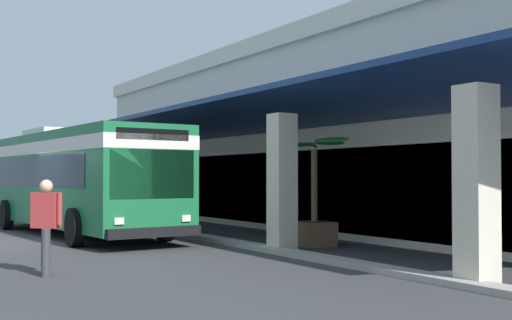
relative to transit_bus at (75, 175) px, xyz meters
The scene contains 6 objects.
ground 6.11m from the transit_bus, 71.02° to the left, with size 120.00×120.00×0.00m, color #38383A.
curb_strip 3.48m from the transit_bus, 63.86° to the left, with size 35.17×0.50×0.12m, color #9E998E.
plaza_building 12.46m from the transit_bus, 83.90° to the left, with size 29.61×16.19×6.63m.
transit_bus is the anchor object (origin of this frame).
pedestrian 8.80m from the transit_bus, 18.81° to the right, with size 0.59×0.51×1.74m.
potted_palm 8.08m from the transit_bus, 33.00° to the left, with size 2.04×1.48×2.82m.
Camera 1 is at (18.58, -3.21, 1.79)m, focal length 46.06 mm.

